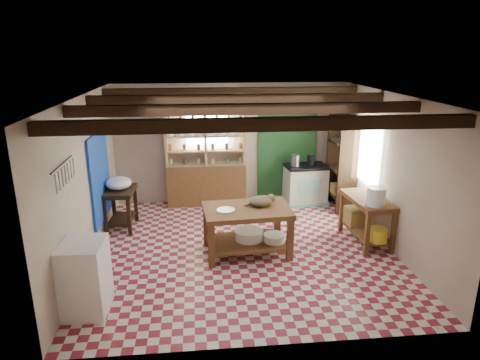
{
  "coord_description": "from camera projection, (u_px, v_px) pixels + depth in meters",
  "views": [
    {
      "loc": [
        -0.74,
        -6.61,
        3.3
      ],
      "look_at": [
        -0.02,
        0.3,
        1.15
      ],
      "focal_mm": 32.0,
      "sensor_mm": 36.0,
      "label": 1
    }
  ],
  "objects": [
    {
      "name": "blue_wall_patch",
      "position": [
        100.0,
        177.0,
        7.61
      ],
      "size": [
        0.04,
        1.4,
        1.6
      ],
      "primitive_type": "cube",
      "color": "#1741B0",
      "rests_on": "wall_left"
    },
    {
      "name": "ceiling",
      "position": [
        244.0,
        96.0,
        6.56
      ],
      "size": [
        5.0,
        5.0,
        0.02
      ],
      "primitive_type": "cube",
      "color": "#45454A",
      "rests_on": "wall_back"
    },
    {
      "name": "floor",
      "position": [
        243.0,
        250.0,
        7.33
      ],
      "size": [
        5.0,
        5.0,
        0.02
      ],
      "primitive_type": "cube",
      "color": "maroon",
      "rests_on": "ground"
    },
    {
      "name": "basin_large",
      "position": [
        249.0,
        235.0,
        7.19
      ],
      "size": [
        0.51,
        0.51,
        0.17
      ],
      "primitive_type": "cylinder",
      "rotation": [
        0.0,
        0.0,
        0.07
      ],
      "color": "white",
      "rests_on": "work_table"
    },
    {
      "name": "basin_small",
      "position": [
        274.0,
        238.0,
        7.12
      ],
      "size": [
        0.38,
        0.38,
        0.12
      ],
      "primitive_type": "cylinder",
      "rotation": [
        0.0,
        0.0,
        0.07
      ],
      "color": "white",
      "rests_on": "work_table"
    },
    {
      "name": "shelving_unit",
      "position": [
        206.0,
        155.0,
        9.14
      ],
      "size": [
        1.7,
        0.34,
        2.2
      ],
      "primitive_type": "cube",
      "color": "tan",
      "rests_on": "floor"
    },
    {
      "name": "wall_back",
      "position": [
        231.0,
        144.0,
        9.32
      ],
      "size": [
        5.0,
        0.04,
        2.6
      ],
      "primitive_type": "cube",
      "color": "#B9A594",
      "rests_on": "floor"
    },
    {
      "name": "white_bucket",
      "position": [
        376.0,
        196.0,
        6.99
      ],
      "size": [
        0.33,
        0.33,
        0.31
      ],
      "primitive_type": "cylinder",
      "rotation": [
        0.0,
        0.0,
        0.08
      ],
      "color": "white",
      "rests_on": "right_counter"
    },
    {
      "name": "window_right",
      "position": [
        367.0,
        152.0,
        8.11
      ],
      "size": [
        0.02,
        1.3,
        1.2
      ],
      "primitive_type": "cube",
      "color": "white",
      "rests_on": "wall_right"
    },
    {
      "name": "cat",
      "position": [
        261.0,
        201.0,
        7.04
      ],
      "size": [
        0.45,
        0.38,
        0.18
      ],
      "primitive_type": "ellipsoid",
      "rotation": [
        0.0,
        0.0,
        0.25
      ],
      "color": "#816A4B",
      "rests_on": "work_table"
    },
    {
      "name": "ceiling_beams",
      "position": [
        243.0,
        103.0,
        6.59
      ],
      "size": [
        5.0,
        3.8,
        0.15
      ],
      "primitive_type": "cube",
      "color": "black",
      "rests_on": "ceiling"
    },
    {
      "name": "steel_tray",
      "position": [
        226.0,
        210.0,
        6.87
      ],
      "size": [
        0.32,
        0.32,
        0.02
      ],
      "primitive_type": "cylinder",
      "rotation": [
        0.0,
        0.0,
        0.07
      ],
      "color": "#ADADB5",
      "rests_on": "work_table"
    },
    {
      "name": "green_wall_patch",
      "position": [
        287.0,
        145.0,
        9.43
      ],
      "size": [
        1.3,
        0.04,
        2.3
      ],
      "primitive_type": "cube",
      "color": "#1B4520",
      "rests_on": "wall_back"
    },
    {
      "name": "wall_right",
      "position": [
        391.0,
        172.0,
        7.19
      ],
      "size": [
        0.04,
        5.0,
        2.6
      ],
      "primitive_type": "cube",
      "color": "#B9A594",
      "rests_on": "floor"
    },
    {
      "name": "yellow_tub",
      "position": [
        378.0,
        235.0,
        7.1
      ],
      "size": [
        0.33,
        0.33,
        0.22
      ],
      "primitive_type": "cylinder",
      "rotation": [
        0.0,
        0.0,
        0.08
      ],
      "color": "gold",
      "rests_on": "right_counter"
    },
    {
      "name": "wicker_basket",
      "position": [
        358.0,
        216.0,
        7.79
      ],
      "size": [
        0.47,
        0.38,
        0.31
      ],
      "primitive_type": "cube",
      "rotation": [
        0.0,
        0.0,
        0.08
      ],
      "color": "#A38142",
      "rests_on": "right_counter"
    },
    {
      "name": "right_counter",
      "position": [
        366.0,
        220.0,
        7.5
      ],
      "size": [
        0.66,
        1.19,
        0.82
      ],
      "primitive_type": "cube",
      "rotation": [
        0.0,
        0.0,
        0.08
      ],
      "color": "brown",
      "rests_on": "floor"
    },
    {
      "name": "window_back",
      "position": [
        207.0,
        126.0,
        9.13
      ],
      "size": [
        0.9,
        0.02,
        0.8
      ],
      "primitive_type": "cube",
      "color": "white",
      "rests_on": "wall_back"
    },
    {
      "name": "kettle_left",
      "position": [
        295.0,
        160.0,
        9.2
      ],
      "size": [
        0.22,
        0.22,
        0.24
      ],
      "primitive_type": "cylinder",
      "rotation": [
        0.0,
        0.0,
        0.08
      ],
      "color": "#ADADB5",
      "rests_on": "stove"
    },
    {
      "name": "wall_left",
      "position": [
        85.0,
        181.0,
        6.69
      ],
      "size": [
        0.04,
        5.0,
        2.6
      ],
      "primitive_type": "cube",
      "color": "#B9A594",
      "rests_on": "floor"
    },
    {
      "name": "kettle_right",
      "position": [
        311.0,
        160.0,
        9.26
      ],
      "size": [
        0.18,
        0.18,
        0.21
      ],
      "primitive_type": "cylinder",
      "rotation": [
        0.0,
        0.0,
        0.08
      ],
      "color": "black",
      "rests_on": "stove"
    },
    {
      "name": "white_cabinet",
      "position": [
        85.0,
        277.0,
        5.49
      ],
      "size": [
        0.56,
        0.66,
        0.96
      ],
      "primitive_type": "cube",
      "rotation": [
        0.0,
        0.0,
        -0.04
      ],
      "color": "white",
      "rests_on": "floor"
    },
    {
      "name": "enamel_bowl",
      "position": [
        119.0,
        183.0,
        7.92
      ],
      "size": [
        0.5,
        0.5,
        0.24
      ],
      "primitive_type": "ellipsoid",
      "rotation": [
        0.0,
        0.0,
        -0.05
      ],
      "color": "white",
      "rests_on": "prep_table"
    },
    {
      "name": "work_table",
      "position": [
        247.0,
        230.0,
        7.1
      ],
      "size": [
        1.47,
        1.03,
        0.8
      ],
      "primitive_type": "cube",
      "rotation": [
        0.0,
        0.0,
        0.07
      ],
      "color": "brown",
      "rests_on": "floor"
    },
    {
      "name": "tall_rack",
      "position": [
        342.0,
        162.0,
        8.97
      ],
      "size": [
        0.4,
        0.86,
        2.0
      ],
      "primitive_type": "cube",
      "color": "black",
      "rests_on": "floor"
    },
    {
      "name": "pot_rack",
      "position": [
        293.0,
        105.0,
        8.75
      ],
      "size": [
        0.86,
        0.12,
        0.36
      ],
      "primitive_type": "cube",
      "color": "black",
      "rests_on": "ceiling"
    },
    {
      "name": "prep_table",
      "position": [
        121.0,
        209.0,
        8.07
      ],
      "size": [
        0.57,
        0.8,
        0.78
      ],
      "primitive_type": "cube",
      "rotation": [
        0.0,
        0.0,
        -0.05
      ],
      "color": "black",
      "rests_on": "floor"
    },
    {
      "name": "wall_front",
      "position": [
        269.0,
        243.0,
        4.57
      ],
      "size": [
        5.0,
        0.04,
        2.6
      ],
      "primitive_type": "cube",
      "color": "#B9A594",
      "rests_on": "floor"
    },
    {
      "name": "stove",
      "position": [
        305.0,
        184.0,
        9.4
      ],
      "size": [
        0.93,
        0.67,
        0.87
      ],
      "primitive_type": "cube",
      "rotation": [
        0.0,
        0.0,
        0.08
      ],
      "color": "beige",
      "rests_on": "floor"
    },
    {
      "name": "utensil_rail",
      "position": [
        63.0,
        173.0,
        5.42
      ],
      "size": [
        0.06,
        0.9,
        0.28
      ],
      "primitive_type": "cube",
      "color": "black",
      "rests_on": "wall_left"
    }
  ]
}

